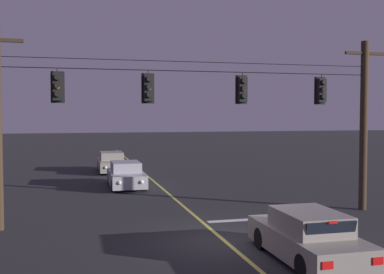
{
  "coord_description": "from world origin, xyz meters",
  "views": [
    {
      "loc": [
        -4.55,
        -13.94,
        3.99
      ],
      "look_at": [
        0.0,
        4.17,
        3.09
      ],
      "focal_mm": 43.74,
      "sensor_mm": 36.0,
      "label": 1
    }
  ],
  "objects_px": {
    "traffic_light_centre": "(243,89)",
    "car_oncoming_lead": "(126,175)",
    "car_waiting_near_lane": "(308,238)",
    "car_oncoming_trailing": "(112,163)",
    "traffic_light_right_inner": "(322,90)",
    "traffic_light_leftmost": "(57,87)",
    "traffic_light_left_inner": "(148,88)"
  },
  "relations": [
    {
      "from": "traffic_light_centre",
      "to": "car_oncoming_lead",
      "type": "xyz_separation_m",
      "value": [
        -3.61,
        8.55,
        -4.32
      ]
    },
    {
      "from": "traffic_light_centre",
      "to": "car_waiting_near_lane",
      "type": "bearing_deg",
      "value": -92.0
    },
    {
      "from": "car_oncoming_trailing",
      "to": "car_oncoming_lead",
      "type": "bearing_deg",
      "value": -88.03
    },
    {
      "from": "traffic_light_centre",
      "to": "traffic_light_right_inner",
      "type": "height_order",
      "value": "same"
    },
    {
      "from": "car_waiting_near_lane",
      "to": "traffic_light_leftmost",
      "type": "bearing_deg",
      "value": 139.62
    },
    {
      "from": "car_oncoming_lead",
      "to": "car_oncoming_trailing",
      "type": "bearing_deg",
      "value": 91.97
    },
    {
      "from": "car_waiting_near_lane",
      "to": "car_oncoming_trailing",
      "type": "relative_size",
      "value": 0.98
    },
    {
      "from": "traffic_light_centre",
      "to": "car_waiting_near_lane",
      "type": "height_order",
      "value": "traffic_light_centre"
    },
    {
      "from": "traffic_light_left_inner",
      "to": "car_waiting_near_lane",
      "type": "distance_m",
      "value": 7.94
    },
    {
      "from": "traffic_light_leftmost",
      "to": "traffic_light_left_inner",
      "type": "xyz_separation_m",
      "value": [
        3.22,
        0.0,
        0.0
      ]
    },
    {
      "from": "traffic_light_left_inner",
      "to": "car_oncoming_lead",
      "type": "xyz_separation_m",
      "value": [
        0.06,
        8.55,
        -4.32
      ]
    },
    {
      "from": "traffic_light_leftmost",
      "to": "traffic_light_centre",
      "type": "bearing_deg",
      "value": 0.0
    },
    {
      "from": "traffic_light_leftmost",
      "to": "car_oncoming_trailing",
      "type": "xyz_separation_m",
      "value": [
        3.03,
        15.58,
        -4.32
      ]
    },
    {
      "from": "traffic_light_right_inner",
      "to": "car_waiting_near_lane",
      "type": "bearing_deg",
      "value": -122.24
    },
    {
      "from": "traffic_light_centre",
      "to": "car_oncoming_trailing",
      "type": "height_order",
      "value": "traffic_light_centre"
    },
    {
      "from": "traffic_light_leftmost",
      "to": "traffic_light_left_inner",
      "type": "bearing_deg",
      "value": 0.0
    },
    {
      "from": "car_waiting_near_lane",
      "to": "car_oncoming_trailing",
      "type": "bearing_deg",
      "value": 99.76
    },
    {
      "from": "traffic_light_centre",
      "to": "traffic_light_left_inner",
      "type": "bearing_deg",
      "value": 180.0
    },
    {
      "from": "traffic_light_left_inner",
      "to": "car_waiting_near_lane",
      "type": "relative_size",
      "value": 0.28
    },
    {
      "from": "car_oncoming_lead",
      "to": "traffic_light_left_inner",
      "type": "bearing_deg",
      "value": -90.38
    },
    {
      "from": "traffic_light_left_inner",
      "to": "traffic_light_centre",
      "type": "height_order",
      "value": "same"
    },
    {
      "from": "traffic_light_leftmost",
      "to": "traffic_light_right_inner",
      "type": "relative_size",
      "value": 1.0
    },
    {
      "from": "traffic_light_leftmost",
      "to": "car_waiting_near_lane",
      "type": "height_order",
      "value": "traffic_light_leftmost"
    },
    {
      "from": "traffic_light_centre",
      "to": "car_waiting_near_lane",
      "type": "xyz_separation_m",
      "value": [
        -0.2,
        -5.69,
        -4.32
      ]
    },
    {
      "from": "traffic_light_right_inner",
      "to": "car_oncoming_lead",
      "type": "distance_m",
      "value": 11.87
    },
    {
      "from": "car_waiting_near_lane",
      "to": "car_oncoming_trailing",
      "type": "height_order",
      "value": "same"
    },
    {
      "from": "car_waiting_near_lane",
      "to": "car_oncoming_lead",
      "type": "xyz_separation_m",
      "value": [
        -3.42,
        14.24,
        -0.0
      ]
    },
    {
      "from": "traffic_light_left_inner",
      "to": "car_oncoming_lead",
      "type": "bearing_deg",
      "value": 89.62
    },
    {
      "from": "car_oncoming_lead",
      "to": "traffic_light_right_inner",
      "type": "bearing_deg",
      "value": -50.68
    },
    {
      "from": "traffic_light_leftmost",
      "to": "traffic_light_centre",
      "type": "height_order",
      "value": "same"
    },
    {
      "from": "traffic_light_leftmost",
      "to": "car_waiting_near_lane",
      "type": "relative_size",
      "value": 0.28
    },
    {
      "from": "traffic_light_right_inner",
      "to": "car_oncoming_trailing",
      "type": "xyz_separation_m",
      "value": [
        -7.25,
        15.58,
        -4.32
      ]
    }
  ]
}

